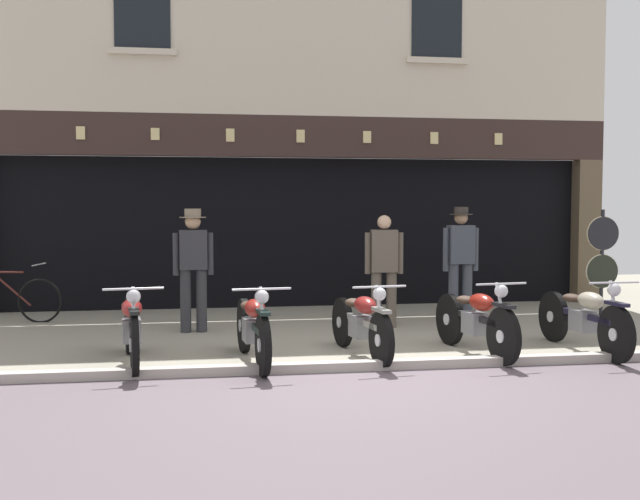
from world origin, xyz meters
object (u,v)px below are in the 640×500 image
(motorcycle_center_right, at_px, (476,319))
(salesman_right, at_px, (461,258))
(motorcycle_center_left, at_px, (253,326))
(advert_board_near, at_px, (179,202))
(motorcycle_right, at_px, (584,317))
(tyre_sign_pole, at_px, (602,254))
(leaning_bicycle, at_px, (4,298))
(motorcycle_left, at_px, (132,326))
(salesman_left, at_px, (193,263))
(motorcycle_center, at_px, (361,322))
(shopkeeper_center, at_px, (384,266))

(motorcycle_center_right, xyz_separation_m, salesman_right, (0.65, 2.37, 0.55))
(motorcycle_center_left, distance_m, advert_board_near, 5.09)
(motorcycle_right, height_order, tyre_sign_pole, tyre_sign_pole)
(leaning_bicycle, bearing_deg, motorcycle_center_right, 71.15)
(motorcycle_left, distance_m, leaning_bicycle, 4.09)
(salesman_left, height_order, leaning_bicycle, salesman_left)
(motorcycle_center_left, relative_size, advert_board_near, 2.00)
(motorcycle_right, distance_m, tyre_sign_pole, 3.38)
(tyre_sign_pole, relative_size, leaning_bicycle, 0.98)
(motorcycle_center_left, bearing_deg, tyre_sign_pole, -159.22)
(salesman_right, distance_m, leaning_bicycle, 6.96)
(salesman_left, bearing_deg, advert_board_near, -87.40)
(tyre_sign_pole, bearing_deg, motorcycle_center, -149.55)
(tyre_sign_pole, xyz_separation_m, advert_board_near, (-6.75, 1.95, 0.84))
(salesman_right, bearing_deg, motorcycle_center_left, 34.88)
(motorcycle_center_left, xyz_separation_m, salesman_left, (-0.67, 2.25, 0.55))
(motorcycle_center_right, height_order, leaning_bicycle, motorcycle_center_right)
(salesman_left, bearing_deg, motorcycle_left, 69.08)
(motorcycle_left, xyz_separation_m, leaning_bicycle, (-2.19, 3.46, -0.07))
(motorcycle_left, height_order, salesman_left, salesman_left)
(motorcycle_center_left, distance_m, salesman_left, 2.41)
(motorcycle_center, relative_size, leaning_bicycle, 1.12)
(advert_board_near, bearing_deg, motorcycle_center_left, -79.01)
(motorcycle_center, height_order, salesman_right, salesman_right)
(salesman_right, relative_size, leaning_bicycle, 1.01)
(motorcycle_left, xyz_separation_m, tyre_sign_pole, (7.16, 2.68, 0.57))
(motorcycle_left, distance_m, motorcycle_center_left, 1.35)
(shopkeeper_center, xyz_separation_m, advert_board_near, (-2.99, 2.57, 0.94))
(salesman_left, bearing_deg, motorcycle_center_right, 143.93)
(motorcycle_right, xyz_separation_m, shopkeeper_center, (-1.95, 2.17, 0.47))
(motorcycle_center, height_order, motorcycle_center_right, motorcycle_center_right)
(motorcycle_center, distance_m, salesman_right, 3.10)
(motorcycle_left, bearing_deg, salesman_right, -161.15)
(motorcycle_center_left, distance_m, salesman_right, 4.16)
(shopkeeper_center, height_order, leaning_bicycle, shopkeeper_center)
(motorcycle_center_left, height_order, motorcycle_center_right, motorcycle_center_left)
(salesman_right, bearing_deg, tyre_sign_pole, -173.18)
(motorcycle_center, height_order, motorcycle_right, motorcycle_right)
(tyre_sign_pole, bearing_deg, leaning_bicycle, 175.28)
(motorcycle_center_left, relative_size, motorcycle_center, 1.02)
(motorcycle_center, bearing_deg, motorcycle_center_right, 168.90)
(salesman_left, relative_size, shopkeeper_center, 1.06)
(advert_board_near, xyz_separation_m, leaning_bicycle, (-2.60, -1.18, -1.47))
(shopkeeper_center, height_order, advert_board_near, advert_board_near)
(salesman_right, relative_size, tyre_sign_pole, 1.03)
(motorcycle_center_left, relative_size, shopkeeper_center, 1.21)
(motorcycle_center, xyz_separation_m, motorcycle_center_right, (1.37, -0.08, 0.01))
(salesman_left, xyz_separation_m, leaning_bicycle, (-2.86, 1.37, -0.61))
(motorcycle_center, distance_m, tyre_sign_pole, 5.30)
(motorcycle_right, distance_m, salesman_left, 5.20)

